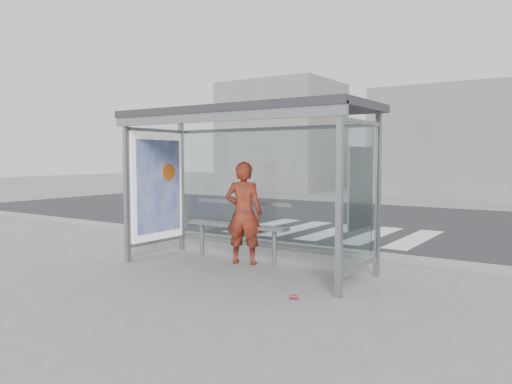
% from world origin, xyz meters
% --- Properties ---
extents(ground, '(80.00, 80.00, 0.00)m').
position_xyz_m(ground, '(0.00, 0.00, 0.00)').
color(ground, slate).
rests_on(ground, ground).
extents(road, '(30.00, 10.00, 0.01)m').
position_xyz_m(road, '(0.00, 7.00, 0.00)').
color(road, '#242426').
rests_on(road, ground).
extents(curb, '(30.00, 0.18, 0.12)m').
position_xyz_m(curb, '(0.00, 1.95, 0.06)').
color(curb, gray).
rests_on(curb, ground).
extents(crosswalk, '(4.55, 3.00, 0.00)m').
position_xyz_m(crosswalk, '(-0.50, 4.50, 0.00)').
color(crosswalk, silver).
rests_on(crosswalk, ground).
extents(bus_shelter, '(4.25, 1.65, 2.62)m').
position_xyz_m(bus_shelter, '(-0.37, 0.06, 1.98)').
color(bus_shelter, gray).
rests_on(bus_shelter, ground).
extents(building_left, '(6.00, 5.00, 6.00)m').
position_xyz_m(building_left, '(-10.00, 18.00, 3.00)').
color(building_left, gray).
rests_on(building_left, ground).
extents(building_center, '(8.00, 5.00, 5.00)m').
position_xyz_m(building_center, '(0.00, 18.00, 2.50)').
color(building_center, gray).
rests_on(building_center, ground).
extents(person, '(0.75, 0.61, 1.76)m').
position_xyz_m(person, '(-0.22, 0.30, 0.88)').
color(person, '#EF4D16').
rests_on(person, ground).
extents(bench, '(2.04, 0.33, 1.05)m').
position_xyz_m(bench, '(-0.50, 0.50, 0.62)').
color(bench, slate).
rests_on(bench, ground).
extents(soda_can, '(0.12, 0.09, 0.06)m').
position_xyz_m(soda_can, '(1.56, -1.10, 0.03)').
color(soda_can, '#C33944').
rests_on(soda_can, ground).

